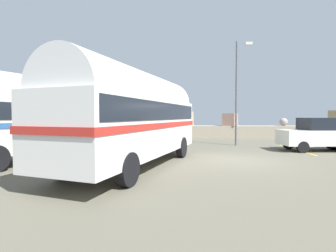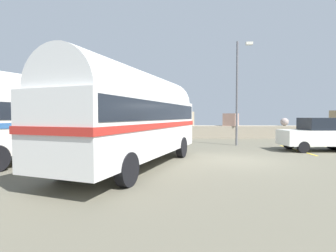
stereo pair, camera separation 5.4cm
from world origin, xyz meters
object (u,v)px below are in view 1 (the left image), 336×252
vintage_coach (135,114)px  second_coach (43,114)px  parked_car_nearest (319,134)px  lamp_post (238,88)px

vintage_coach → second_coach: same height
second_coach → parked_car_nearest: 14.47m
parked_car_nearest → lamp_post: lamp_post is taller
parked_car_nearest → lamp_post: (-3.94, 2.48, 2.88)m
parked_car_nearest → lamp_post: size_ratio=0.61×
vintage_coach → parked_car_nearest: vintage_coach is taller
vintage_coach → lamp_post: size_ratio=1.29×
vintage_coach → lamp_post: bearing=69.1°
vintage_coach → second_coach: bearing=178.8°
parked_car_nearest → vintage_coach: bearing=113.0°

